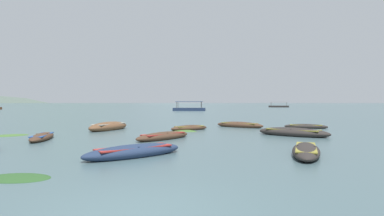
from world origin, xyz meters
TOP-DOWN VIEW (x-y plane):
  - ground_plane at (0.00, 1500.00)m, footprint 6000.00×6000.00m
  - mountain_1 at (-904.23, 1331.46)m, footprint 1016.65×1016.65m
  - mountain_2 at (-377.35, 1671.73)m, footprint 905.08×905.08m
  - rowboat_0 at (5.11, 14.07)m, footprint 4.57×3.22m
  - rowboat_1 at (-1.95, 16.77)m, footprint 2.94×2.90m
  - rowboat_2 at (-9.03, 9.67)m, footprint 2.19×3.64m
  - rowboat_3 at (-8.00, 15.85)m, footprint 2.23×4.37m
  - rowboat_4 at (-2.41, 11.02)m, footprint 2.89×3.87m
  - rowboat_6 at (4.48, 7.08)m, footprint 1.75×4.07m
  - rowboat_7 at (1.74, 19.99)m, footprint 4.26×2.82m
  - rowboat_8 at (-2.09, 5.63)m, footprint 3.56×3.79m
  - rowboat_9 at (7.01, 19.87)m, footprint 3.42×1.30m
  - ferry_0 at (17.28, 127.77)m, footprint 8.71×3.73m
  - ferry_2 at (-11.21, 67.86)m, footprint 8.15×3.53m
  - weed_patch_1 at (-4.07, 1.93)m, footprint 1.96×1.23m
  - weed_patch_2 at (-12.35, 11.08)m, footprint 2.47×2.41m
  - weed_patch_3 at (-2.20, 15.95)m, footprint 2.54×2.30m

SIDE VIEW (x-z plane):
  - ground_plane at x=0.00m, z-range 0.00..0.00m
  - weed_patch_1 at x=-4.07m, z-range -0.07..0.07m
  - weed_patch_2 at x=-12.35m, z-range -0.07..0.07m
  - weed_patch_3 at x=-2.20m, z-range -0.07..0.07m
  - rowboat_9 at x=7.01m, z-range -0.08..0.36m
  - rowboat_2 at x=-9.03m, z-range -0.08..0.37m
  - rowboat_1 at x=-1.95m, z-range -0.09..0.38m
  - rowboat_6 at x=4.48m, z-range -0.09..0.41m
  - rowboat_4 at x=-2.41m, z-range -0.10..0.42m
  - rowboat_7 at x=1.74m, z-range -0.11..0.46m
  - rowboat_8 at x=-2.09m, z-range -0.11..0.47m
  - rowboat_0 at x=5.11m, z-range -0.12..0.52m
  - rowboat_3 at x=-8.00m, z-range -0.15..0.62m
  - ferry_2 at x=-11.21m, z-range -0.82..1.71m
  - ferry_0 at x=17.28m, z-range -0.82..1.71m
  - mountain_2 at x=-377.35m, z-range 0.00..245.54m
  - mountain_1 at x=-904.23m, z-range 0.00..331.56m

